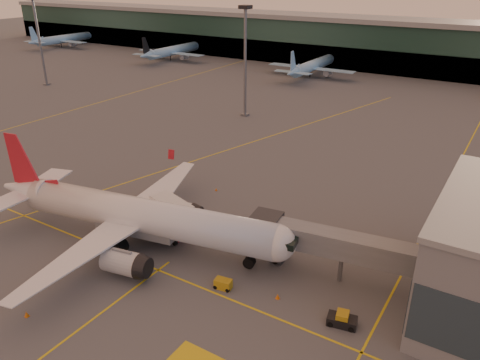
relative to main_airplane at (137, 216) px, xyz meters
The scene contains 16 objects.
ground 9.23m from the main_airplane, 83.26° to the right, with size 600.00×600.00×0.00m, color #4C4F54.
taxi_markings 37.12m from the main_airplane, 99.93° to the left, with size 100.12×173.00×0.01m.
terminal 133.71m from the main_airplane, 89.59° to the left, with size 400.00×20.00×17.60m.
mast_west_far 104.59m from the main_airplane, 148.84° to the left, with size 2.40×2.40×25.60m.
mast_west_near 61.82m from the main_airplane, 108.22° to the left, with size 2.40×2.40×25.60m.
distant_aircraft_row 110.55m from the main_airplane, 83.87° to the left, with size 350.00×34.00×13.00m.
main_airplane is the anchor object (origin of this frame).
jet_bridge 27.34m from the main_airplane, 14.33° to the left, with size 23.37×6.29×6.23m.
catering_truck 5.00m from the main_airplane, 61.35° to the left, with size 7.13×4.74×5.10m.
gpu_cart 15.07m from the main_airplane, ahead, with size 2.09×1.43×1.13m.
pushback_tug 28.24m from the main_airplane, ahead, with size 3.19×2.13×1.51m.
cone_nose 20.94m from the main_airplane, ahead, with size 0.47×0.47×0.60m.
cone_tail 20.82m from the main_airplane, behind, with size 0.40×0.40×0.50m.
cone_wing_right 17.07m from the main_airplane, 90.57° to the right, with size 0.49×0.49×0.63m.
cone_wing_left 19.17m from the main_airplane, 92.12° to the left, with size 0.37×0.37×0.48m.
cone_fwd 14.77m from the main_airplane, ahead, with size 0.41×0.41×0.52m.
Camera 1 is at (37.93, -29.34, 32.84)m, focal length 35.00 mm.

